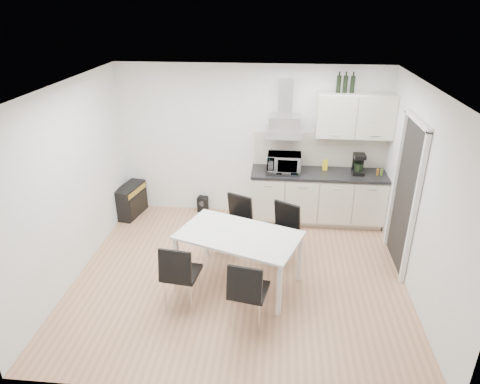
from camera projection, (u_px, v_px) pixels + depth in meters
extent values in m
plane|color=tan|center=(240.00, 275.00, 5.99)|extent=(4.50, 4.50, 0.00)
cube|color=white|center=(251.00, 142.00, 7.25)|extent=(4.50, 0.10, 2.60)
cube|color=white|center=(218.00, 288.00, 3.63)|extent=(4.50, 0.10, 2.60)
cube|color=white|center=(70.00, 184.00, 5.64)|extent=(0.10, 4.00, 2.60)
cube|color=white|center=(422.00, 198.00, 5.25)|extent=(0.10, 4.00, 2.60)
plane|color=white|center=(240.00, 88.00, 4.90)|extent=(4.50, 4.50, 0.00)
cube|color=white|center=(404.00, 197.00, 5.86)|extent=(0.08, 1.04, 2.10)
cube|color=beige|center=(315.00, 217.00, 7.44)|extent=(2.16, 0.52, 0.10)
cube|color=silver|center=(317.00, 196.00, 7.23)|extent=(2.20, 0.60, 0.76)
cube|color=black|center=(319.00, 173.00, 7.04)|extent=(2.22, 0.64, 0.04)
cube|color=beige|center=(319.00, 150.00, 7.18)|extent=(2.20, 0.02, 0.58)
cube|color=silver|center=(355.00, 115.00, 6.72)|extent=(1.20, 0.35, 0.70)
cube|color=silver|center=(284.00, 127.00, 6.86)|extent=(0.60, 0.46, 0.30)
cube|color=silver|center=(286.00, 97.00, 6.77)|extent=(0.22, 0.20, 0.55)
imported|color=silver|center=(284.00, 161.00, 7.00)|extent=(0.55, 0.31, 0.37)
cube|color=yellow|center=(325.00, 165.00, 7.09)|extent=(0.08, 0.04, 0.18)
cylinder|color=brown|center=(378.00, 172.00, 6.89)|extent=(0.04, 0.04, 0.11)
cylinder|color=#4C6626|center=(381.00, 172.00, 6.89)|extent=(0.04, 0.04, 0.11)
cylinder|color=black|center=(339.00, 82.00, 6.54)|extent=(0.07, 0.07, 0.32)
cylinder|color=black|center=(345.00, 82.00, 6.53)|extent=(0.07, 0.07, 0.32)
cylinder|color=black|center=(353.00, 82.00, 6.52)|extent=(0.07, 0.07, 0.32)
cube|color=white|center=(239.00, 235.00, 5.54)|extent=(1.75, 1.35, 0.03)
cube|color=white|center=(177.00, 261.00, 5.66)|extent=(0.06, 0.06, 0.72)
cube|color=white|center=(279.00, 291.00, 5.10)|extent=(0.06, 0.06, 0.72)
cube|color=white|center=(206.00, 234.00, 6.30)|extent=(0.06, 0.06, 0.72)
cube|color=white|center=(300.00, 258.00, 5.74)|extent=(0.06, 0.06, 0.72)
cube|color=black|center=(131.00, 200.00, 7.54)|extent=(0.40, 0.71, 0.56)
cube|color=gold|center=(138.00, 190.00, 7.45)|extent=(0.12, 0.59, 0.09)
cube|color=black|center=(203.00, 204.00, 7.72)|extent=(0.19, 0.17, 0.28)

